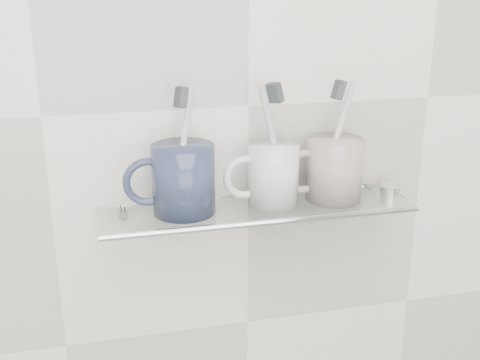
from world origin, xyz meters
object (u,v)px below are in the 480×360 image
object	(u,v)px
mug_left	(184,179)
mug_right	(334,169)
mug_center	(273,175)
shelf_glass	(258,209)

from	to	relation	value
mug_left	mug_right	size ratio (longest dim) A/B	1.05
mug_left	mug_right	bearing A→B (deg)	-9.68
mug_center	shelf_glass	bearing A→B (deg)	179.92
mug_left	mug_right	xyz separation A→B (m)	(0.25, 0.00, -0.00)
mug_left	shelf_glass	bearing A→B (deg)	-12.13
mug_center	mug_right	world-z (taller)	mug_right
mug_right	mug_center	bearing A→B (deg)	-172.31
shelf_glass	mug_center	distance (m)	0.06
shelf_glass	mug_right	xyz separation A→B (m)	(0.13, 0.00, 0.06)
mug_center	mug_right	distance (m)	0.10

